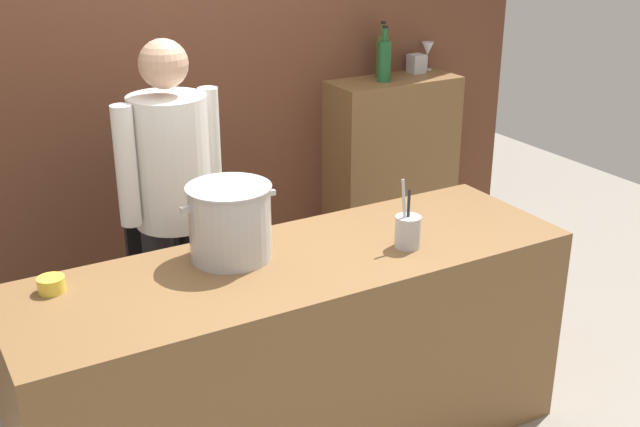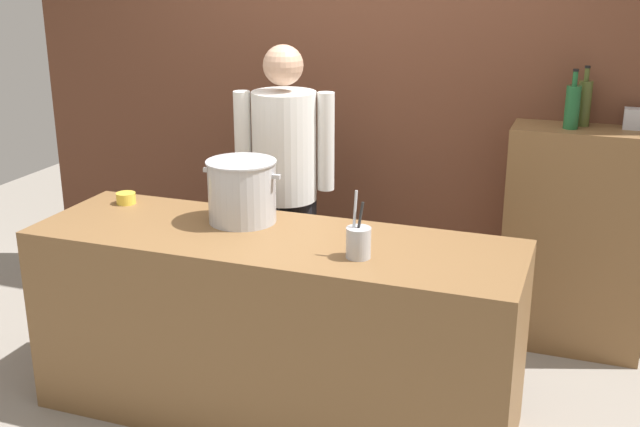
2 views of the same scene
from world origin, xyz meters
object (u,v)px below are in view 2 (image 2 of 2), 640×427
at_px(wine_bottle_olive, 584,102).
at_px(chef, 285,176).
at_px(stockpot_large, 242,191).
at_px(utensil_crock, 358,242).
at_px(wine_bottle_green, 572,106).
at_px(spice_tin_silver, 632,119).
at_px(butter_jar, 126,198).

bearing_deg(wine_bottle_olive, chef, -159.90).
bearing_deg(stockpot_large, utensil_crock, -21.81).
xyz_separation_m(wine_bottle_green, spice_tin_silver, (0.30, 0.10, -0.07)).
relative_size(stockpot_large, utensil_crock, 1.37).
distance_m(chef, wine_bottle_olive, 1.61).
bearing_deg(utensil_crock, chef, 128.67).
bearing_deg(spice_tin_silver, chef, -162.43).
distance_m(butter_jar, wine_bottle_green, 2.32).
height_order(wine_bottle_green, spice_tin_silver, wine_bottle_green).
distance_m(stockpot_large, wine_bottle_olive, 1.85).
relative_size(chef, wine_bottle_green, 5.43).
height_order(chef, wine_bottle_green, chef).
bearing_deg(butter_jar, chef, 39.34).
bearing_deg(stockpot_large, wine_bottle_olive, 37.79).
height_order(chef, butter_jar, chef).
bearing_deg(wine_bottle_olive, butter_jar, -153.21).
distance_m(butter_jar, spice_tin_silver, 2.61).
bearing_deg(stockpot_large, butter_jar, 175.63).
height_order(chef, spice_tin_silver, chef).
bearing_deg(butter_jar, utensil_crock, -13.25).
distance_m(wine_bottle_olive, spice_tin_silver, 0.25).
relative_size(utensil_crock, spice_tin_silver, 2.68).
distance_m(stockpot_large, utensil_crock, 0.70).
relative_size(stockpot_large, wine_bottle_olive, 1.24).
bearing_deg(butter_jar, wine_bottle_green, 25.21).
relative_size(utensil_crock, wine_bottle_green, 0.93).
xyz_separation_m(chef, stockpot_large, (0.02, -0.58, 0.08)).
xyz_separation_m(utensil_crock, spice_tin_silver, (1.04, 1.38, 0.32)).
xyz_separation_m(butter_jar, spice_tin_silver, (2.36, 1.07, 0.36)).
height_order(stockpot_large, wine_bottle_green, wine_bottle_green).
distance_m(utensil_crock, spice_tin_silver, 1.76).
bearing_deg(utensil_crock, wine_bottle_olive, 60.07).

